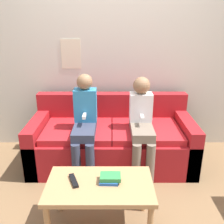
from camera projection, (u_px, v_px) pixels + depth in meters
name	position (u px, v px, depth m)	size (l,w,h in m)	color
ground_plane	(112.00, 188.00, 2.53)	(10.00, 10.00, 0.00)	brown
wall_back	(112.00, 46.00, 3.04)	(8.00, 0.07, 2.60)	beige
couch	(112.00, 141.00, 2.92)	(1.82, 0.82, 0.76)	maroon
coffee_table	(100.00, 190.00, 1.92)	(0.82, 0.47, 0.43)	#AD7F51
person_left	(85.00, 121.00, 2.63)	(0.24, 0.56, 1.07)	#33384C
person_right	(142.00, 121.00, 2.63)	(0.24, 0.56, 1.04)	#756656
tv_remote	(74.00, 181.00, 1.92)	(0.10, 0.17, 0.02)	black
book_stack	(110.00, 178.00, 1.92)	(0.16, 0.12, 0.06)	#23519E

